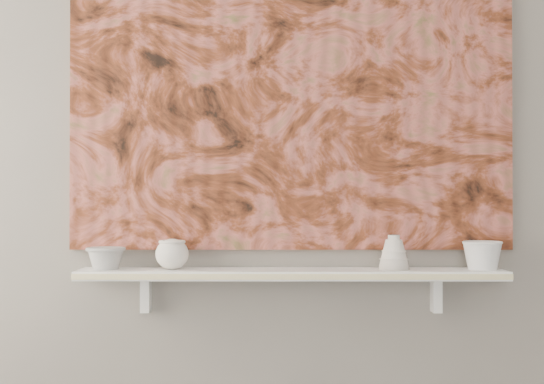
{
  "coord_description": "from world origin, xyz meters",
  "views": [
    {
      "loc": [
        -0.06,
        -0.98,
        1.16
      ],
      "look_at": [
        -0.06,
        1.49,
        1.18
      ],
      "focal_mm": 50.0,
      "sensor_mm": 36.0,
      "label": 1
    }
  ],
  "objects_px": {
    "painting": "(291,88)",
    "bowl_grey": "(106,258)",
    "cup_cream": "(172,254)",
    "bowl_white": "(482,255)",
    "shelf": "(291,274)",
    "bell_vessel": "(394,252)"
  },
  "relations": [
    {
      "from": "cup_cream",
      "to": "bell_vessel",
      "type": "xyz_separation_m",
      "value": [
        0.73,
        0.0,
        0.01
      ]
    },
    {
      "from": "bowl_white",
      "to": "painting",
      "type": "bearing_deg",
      "value": 172.7
    },
    {
      "from": "shelf",
      "to": "cup_cream",
      "type": "xyz_separation_m",
      "value": [
        -0.39,
        0.0,
        0.07
      ]
    },
    {
      "from": "shelf",
      "to": "bowl_grey",
      "type": "height_order",
      "value": "bowl_grey"
    },
    {
      "from": "painting",
      "to": "bowl_grey",
      "type": "height_order",
      "value": "painting"
    },
    {
      "from": "painting",
      "to": "bowl_white",
      "type": "relative_size",
      "value": 11.51
    },
    {
      "from": "bowl_grey",
      "to": "bowl_white",
      "type": "height_order",
      "value": "bowl_white"
    },
    {
      "from": "shelf",
      "to": "painting",
      "type": "distance_m",
      "value": 0.63
    },
    {
      "from": "bell_vessel",
      "to": "bowl_white",
      "type": "relative_size",
      "value": 0.87
    },
    {
      "from": "painting",
      "to": "cup_cream",
      "type": "bearing_deg",
      "value": -168.42
    },
    {
      "from": "cup_cream",
      "to": "bowl_white",
      "type": "height_order",
      "value": "cup_cream"
    },
    {
      "from": "painting",
      "to": "bowl_white",
      "type": "height_order",
      "value": "painting"
    },
    {
      "from": "painting",
      "to": "bowl_white",
      "type": "bearing_deg",
      "value": -7.3
    },
    {
      "from": "cup_cream",
      "to": "bowl_grey",
      "type": "bearing_deg",
      "value": 180.0
    },
    {
      "from": "shelf",
      "to": "painting",
      "type": "bearing_deg",
      "value": 90.0
    },
    {
      "from": "painting",
      "to": "bowl_grey",
      "type": "relative_size",
      "value": 11.45
    },
    {
      "from": "shelf",
      "to": "painting",
      "type": "height_order",
      "value": "painting"
    },
    {
      "from": "painting",
      "to": "bowl_white",
      "type": "xyz_separation_m",
      "value": [
        0.63,
        -0.08,
        -0.56
      ]
    },
    {
      "from": "bowl_grey",
      "to": "bowl_white",
      "type": "relative_size",
      "value": 1.01
    },
    {
      "from": "bell_vessel",
      "to": "shelf",
      "type": "bearing_deg",
      "value": 180.0
    },
    {
      "from": "cup_cream",
      "to": "bowl_white",
      "type": "relative_size",
      "value": 0.84
    },
    {
      "from": "shelf",
      "to": "cup_cream",
      "type": "height_order",
      "value": "cup_cream"
    }
  ]
}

